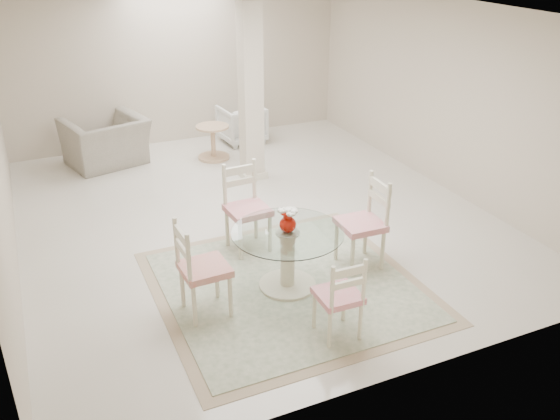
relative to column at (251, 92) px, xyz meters
name	(u,v)px	position (x,y,z in m)	size (l,w,h in m)	color
ground	(254,215)	(-0.50, -1.30, -1.35)	(7.00, 7.00, 0.00)	silver
room_shell	(251,80)	(-0.50, -1.30, 0.51)	(6.02, 7.02, 2.71)	beige
column	(251,92)	(0.00, 0.00, 0.00)	(0.30, 0.30, 2.70)	beige
area_rug	(287,286)	(-0.82, -3.10, -1.34)	(2.80, 2.80, 0.02)	tan
dining_table	(288,259)	(-0.82, -3.10, -1.00)	(1.19, 1.19, 0.69)	beige
red_vase	(288,220)	(-0.81, -3.11, -0.52)	(0.21, 0.20, 0.27)	#AE1105
dining_chair_east	(367,216)	(0.21, -3.02, -0.72)	(0.49, 0.49, 1.19)	beige
dining_chair_north	(245,201)	(-0.91, -2.08, -0.73)	(0.50, 0.50, 1.18)	beige
dining_chair_west	(197,263)	(-1.84, -3.19, -0.75)	(0.48, 0.48, 1.15)	beige
dining_chair_south	(342,292)	(-0.73, -4.11, -0.83)	(0.41, 0.41, 0.99)	#F4EEC8
recliner_taupe	(106,142)	(-1.99, 1.46, -0.96)	(1.20, 1.05, 0.78)	#A19985
armchair_white	(242,124)	(0.44, 1.62, -1.01)	(0.72, 0.74, 0.67)	white
side_table	(213,143)	(-0.30, 1.02, -1.08)	(0.55, 0.55, 0.57)	#D3AE82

